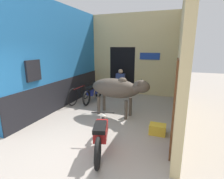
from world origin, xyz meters
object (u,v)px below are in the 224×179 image
at_px(cow, 117,88).
at_px(bicycle, 80,94).
at_px(motorcycle_far, 93,92).
at_px(shopkeeper_seated, 120,82).
at_px(motorcycle_near, 101,133).
at_px(plastic_stool, 116,90).
at_px(crate, 157,129).

distance_m(cow, bicycle, 2.27).
height_order(motorcycle_far, bicycle, motorcycle_far).
bearing_deg(shopkeeper_seated, motorcycle_near, -78.00).
xyz_separation_m(cow, plastic_stool, (-0.92, 2.59, -0.72)).
relative_size(cow, shopkeeper_seated, 1.63).
relative_size(plastic_stool, crate, 1.06).
bearing_deg(shopkeeper_seated, plastic_stool, 145.94).
height_order(motorcycle_near, plastic_stool, motorcycle_near).
bearing_deg(cow, shopkeeper_seated, 104.99).
relative_size(motorcycle_far, plastic_stool, 3.91).
xyz_separation_m(cow, crate, (1.48, -0.93, -0.83)).
bearing_deg(motorcycle_far, cow, -37.48).
bearing_deg(motorcycle_far, bicycle, -152.77).
bearing_deg(motorcycle_far, crate, -34.89).
height_order(cow, crate, cow).
bearing_deg(bicycle, motorcycle_near, -52.65).
relative_size(cow, motorcycle_near, 1.18).
bearing_deg(bicycle, motorcycle_far, 27.23).
distance_m(cow, motorcycle_near, 2.25).
bearing_deg(bicycle, cow, -23.89).
xyz_separation_m(motorcycle_near, motorcycle_far, (-1.82, 3.31, -0.01)).
height_order(motorcycle_near, shopkeeper_seated, shopkeeper_seated).
distance_m(motorcycle_far, bicycle, 0.57).
xyz_separation_m(bicycle, plastic_stool, (1.08, 1.70, -0.12)).
bearing_deg(motorcycle_near, crate, 46.99).
xyz_separation_m(plastic_stool, crate, (2.40, -3.51, -0.11)).
bearing_deg(motorcycle_far, plastic_stool, 68.24).
bearing_deg(cow, plastic_stool, 109.58).
bearing_deg(shopkeeper_seated, motorcycle_far, -124.25).
height_order(cow, motorcycle_far, cow).
bearing_deg(crate, motorcycle_far, 145.11).
distance_m(bicycle, shopkeeper_seated, 2.06).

